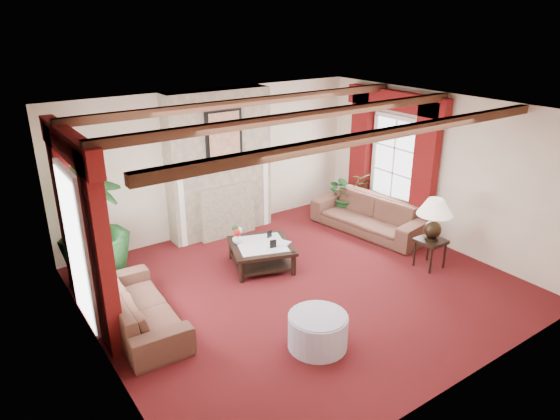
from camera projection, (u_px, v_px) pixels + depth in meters
floor at (302, 286)px, 7.72m from camera, size 6.00×6.00×0.00m
ceiling at (305, 111)px, 6.73m from camera, size 6.00×6.00×0.00m
back_wall at (214, 162)px, 9.32m from camera, size 6.00×0.02×2.70m
left_wall at (92, 259)px, 5.63m from camera, size 0.02×5.50×2.70m
right_wall at (438, 170)px, 8.82m from camera, size 0.02×5.50×2.70m
ceiling_beams at (305, 116)px, 6.75m from camera, size 6.00×3.00×0.12m
fireplace at (216, 89)px, 8.67m from camera, size 2.00×0.52×2.70m
french_door_left at (63, 171)px, 6.12m from camera, size 0.10×1.10×2.16m
french_door_right at (398, 117)px, 9.28m from camera, size 0.10×1.10×2.16m
curtains_left at (67, 136)px, 6.02m from camera, size 0.20×2.40×2.55m
curtains_right at (396, 95)px, 9.06m from camera, size 0.20×2.40×2.55m
sofa_left at (140, 301)px, 6.60m from camera, size 2.04×0.80×0.77m
sofa_right at (370, 210)px, 9.51m from camera, size 2.47×1.36×0.89m
potted_palm at (96, 250)px, 7.69m from camera, size 2.90×2.92×1.06m
small_plant at (347, 198)px, 10.29m from camera, size 1.32×1.37×0.75m
coffee_table at (261, 255)px, 8.25m from camera, size 1.24×1.24×0.40m
side_table at (430, 253)px, 8.22m from camera, size 0.54×0.54×0.50m
ottoman at (318, 331)px, 6.25m from camera, size 0.75×0.75×0.44m
table_lamp at (434, 219)px, 8.00m from camera, size 0.57×0.57×0.73m
flower_vase at (238, 238)px, 8.19m from camera, size 0.26×0.26×0.18m
book at (277, 237)px, 8.06m from camera, size 0.25×0.21×0.31m
photo_frame_a at (273, 244)px, 8.02m from camera, size 0.11×0.05×0.14m
photo_frame_b at (269, 234)px, 8.40m from camera, size 0.10×0.04×0.13m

